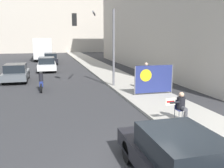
{
  "coord_description": "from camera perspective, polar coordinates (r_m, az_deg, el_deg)",
  "views": [
    {
      "loc": [
        -2.39,
        -5.48,
        3.57
      ],
      "look_at": [
        0.44,
        5.43,
        1.45
      ],
      "focal_mm": 40.0,
      "sensor_mm": 36.0,
      "label": 1
    }
  ],
  "objects": [
    {
      "name": "seated_protester",
      "position": [
        10.74,
        15.59,
        -4.79
      ],
      "size": [
        0.95,
        0.77,
        1.2
      ],
      "rotation": [
        0.0,
        0.0,
        0.2
      ],
      "color": "#474C56",
      "rests_on": "sidewalk_curb"
    },
    {
      "name": "parked_car_curbside",
      "position": [
        6.49,
        14.93,
        -16.08
      ],
      "size": [
        1.85,
        4.2,
        1.36
      ],
      "color": "black",
      "rests_on": "ground_plane"
    },
    {
      "name": "car_on_road_nearest",
      "position": [
        21.78,
        -21.09,
        2.44
      ],
      "size": [
        1.86,
        4.24,
        1.44
      ],
      "color": "#565B60",
      "rests_on": "ground_plane"
    },
    {
      "name": "city_bus_on_road",
      "position": [
        41.88,
        -15.51,
        8.07
      ],
      "size": [
        2.57,
        10.23,
        3.38
      ],
      "color": "silver",
      "rests_on": "ground_plane"
    },
    {
      "name": "motorcycle_on_road",
      "position": [
        17.53,
        -15.87,
        0.37
      ],
      "size": [
        0.28,
        2.14,
        1.31
      ],
      "color": "navy",
      "rests_on": "ground_plane"
    },
    {
      "name": "protest_banner",
      "position": [
        15.27,
        9.49,
        1.12
      ],
      "size": [
        2.48,
        0.06,
        1.77
      ],
      "color": "slate",
      "rests_on": "sidewalk_curb"
    },
    {
      "name": "traffic_light_pole",
      "position": [
        17.72,
        -3.11,
        11.23
      ],
      "size": [
        2.9,
        2.66,
        5.33
      ],
      "color": "slate",
      "rests_on": "sidewalk_curb"
    },
    {
      "name": "sidewalk_curb",
      "position": [
        21.59,
        1.36,
        1.34
      ],
      "size": [
        3.17,
        90.0,
        0.14
      ],
      "primitive_type": "cube",
      "color": "#A8A399",
      "rests_on": "ground_plane"
    },
    {
      "name": "car_on_road_midblock",
      "position": [
        27.49,
        -14.7,
        4.42
      ],
      "size": [
        1.86,
        4.67,
        1.47
      ],
      "color": "white",
      "rests_on": "ground_plane"
    },
    {
      "name": "pedestrian_behind",
      "position": [
        16.63,
        7.76,
        1.89
      ],
      "size": [
        0.34,
        0.34,
        1.8
      ],
      "rotation": [
        0.0,
        0.0,
        0.11
      ],
      "color": "#756651",
      "rests_on": "sidewalk_curb"
    },
    {
      "name": "car_on_road_distant",
      "position": [
        34.74,
        -13.85,
        5.69
      ],
      "size": [
        1.8,
        4.53,
        1.47
      ],
      "color": "black",
      "rests_on": "ground_plane"
    }
  ]
}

